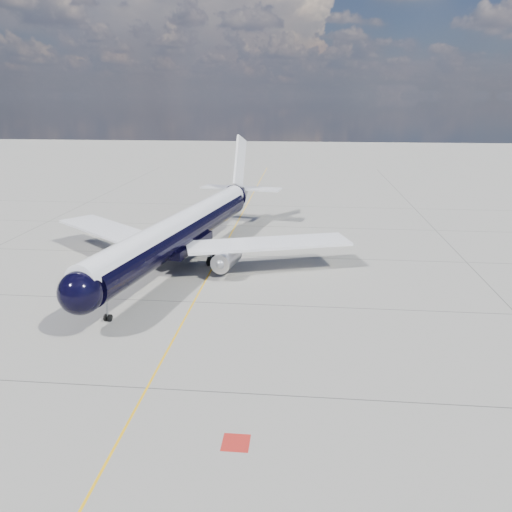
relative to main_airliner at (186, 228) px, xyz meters
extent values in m
plane|color=gray|center=(3.40, 8.15, -4.21)|extent=(320.00, 320.00, 0.00)
cube|color=#E6A40C|center=(3.40, 3.15, -4.21)|extent=(0.16, 160.00, 0.01)
cube|color=maroon|center=(10.20, -31.85, -4.21)|extent=(1.60, 1.60, 0.01)
cylinder|color=black|center=(-0.25, -1.28, -0.19)|extent=(10.44, 36.44, 3.64)
sphere|color=black|center=(-3.86, -20.10, -0.19)|extent=(4.26, 4.26, 3.64)
cone|color=black|center=(4.00, 20.83, 0.39)|extent=(4.84, 7.27, 3.64)
cylinder|color=silver|center=(-0.25, -1.28, 0.72)|extent=(10.01, 38.17, 2.84)
cube|color=black|center=(-3.89, -20.29, 0.34)|extent=(2.47, 1.56, 0.53)
cube|color=silver|center=(-9.86, 2.02, -1.05)|extent=(17.33, 15.27, 0.31)
cube|color=silver|center=(9.91, -1.77, -1.05)|extent=(18.99, 10.00, 0.31)
cube|color=black|center=(-0.25, -1.28, -1.53)|extent=(5.76, 10.17, 0.96)
cylinder|color=#B0B0B7|center=(-6.72, -1.99, -2.15)|extent=(2.94, 4.73, 2.15)
cylinder|color=#B0B0B7|center=(5.51, -4.34, -2.15)|extent=(2.94, 4.73, 2.15)
sphere|color=gray|center=(-7.10, -3.97, -2.15)|extent=(1.23, 1.23, 1.05)
sphere|color=gray|center=(5.13, -6.31, -2.15)|extent=(1.23, 1.23, 1.05)
cube|color=silver|center=(-6.69, -1.80, -1.43)|extent=(0.78, 3.05, 1.05)
cube|color=silver|center=(5.55, -4.15, -1.43)|extent=(0.78, 3.05, 1.05)
cube|color=silver|center=(3.91, 20.36, 5.27)|extent=(1.45, 6.03, 8.17)
cube|color=silver|center=(4.00, 20.83, 1.15)|extent=(12.81, 5.36, 0.21)
cylinder|color=gray|center=(-3.22, -16.81, -3.01)|extent=(0.20, 0.20, 2.01)
cylinder|color=black|center=(-3.41, -16.77, -3.88)|extent=(0.30, 0.69, 0.67)
cylinder|color=black|center=(-3.04, -16.85, -3.88)|extent=(0.30, 0.69, 0.67)
cylinder|color=gray|center=(-2.99, 0.71, -2.92)|extent=(0.29, 0.29, 1.82)
cylinder|color=gray|center=(3.04, -0.45, -2.92)|extent=(0.29, 0.29, 1.82)
cylinder|color=black|center=(-3.09, 0.19, -3.68)|extent=(0.62, 1.12, 1.05)
cylinder|color=black|center=(-2.89, 1.22, -3.68)|extent=(0.62, 1.12, 1.05)
cylinder|color=black|center=(2.94, -0.97, -3.68)|extent=(0.62, 1.12, 1.05)
cylinder|color=black|center=(3.14, 0.07, -3.68)|extent=(0.62, 1.12, 1.05)
camera|label=1|loc=(13.65, -55.63, 14.78)|focal=35.00mm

